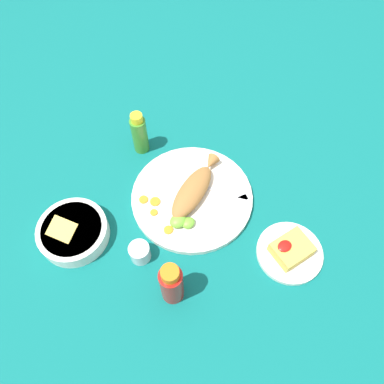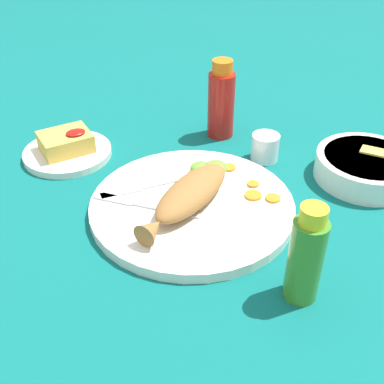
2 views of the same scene
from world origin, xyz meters
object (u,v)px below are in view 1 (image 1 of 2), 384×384
fork_far (222,207)px  side_plate_fries (289,253)px  salt_cup (140,253)px  guacamole_bowl (73,232)px  hot_sauce_bottle_red (172,284)px  hot_sauce_bottle_green (139,134)px  fried_fish (194,189)px  main_plate (192,197)px  fork_near (223,192)px

fork_far → side_plate_fries: 0.22m
salt_cup → guacamole_bowl: bearing=-50.5°
hot_sauce_bottle_red → hot_sauce_bottle_green: 0.46m
fried_fish → side_plate_fries: bearing=84.0°
hot_sauce_bottle_red → guacamole_bowl: hot_sauce_bottle_red is taller
main_plate → fork_far: size_ratio=1.84×
fork_far → salt_cup: salt_cup is taller
hot_sauce_bottle_red → side_plate_fries: hot_sauce_bottle_red is taller
hot_sauce_bottle_green → main_plate: bearing=97.9°
salt_cup → hot_sauce_bottle_red: bearing=99.0°
guacamole_bowl → salt_cup: bearing=129.5°
fried_fish → guacamole_bowl: same height
fried_fish → salt_cup: fried_fish is taller
fork_near → salt_cup: bearing=-124.1°
hot_sauce_bottle_red → salt_cup: (0.02, -0.13, -0.05)m
main_plate → salt_cup: salt_cup is taller
hot_sauce_bottle_green → salt_cup: bearing=60.8°
fried_fish → fork_near: bearing=121.1°
fork_far → salt_cup: 0.25m
fork_near → hot_sauce_bottle_red: (0.27, 0.17, 0.06)m
fork_far → salt_cup: (0.25, -0.00, 0.00)m
main_plate → fork_near: size_ratio=2.31×
fried_fish → fork_far: size_ratio=1.21×
fork_near → guacamole_bowl: (0.41, -0.11, 0.01)m
hot_sauce_bottle_red → guacamole_bowl: bearing=-62.8°
fried_fish → fork_far: fried_fish is taller
salt_cup → side_plate_fries: bearing=148.4°
hot_sauce_bottle_green → salt_cup: size_ratio=2.76×
main_plate → hot_sauce_bottle_red: 0.28m
main_plate → guacamole_bowl: (0.33, -0.07, 0.02)m
fried_fish → side_plate_fries: size_ratio=1.31×
main_plate → salt_cup: 0.22m
fork_near → salt_cup: salt_cup is taller
side_plate_fries → salt_cup: bearing=-31.6°
fork_near → fork_far: (0.03, 0.04, 0.00)m
guacamole_bowl → main_plate: bearing=167.5°
guacamole_bowl → fork_far: bearing=158.4°
fork_far → hot_sauce_bottle_red: size_ratio=1.13×
hot_sauce_bottle_green → salt_cup: hot_sauce_bottle_green is taller
salt_cup → guacamole_bowl: (0.12, -0.15, 0.00)m
fork_near → hot_sauce_bottle_green: (0.11, -0.27, 0.05)m
fried_fish → salt_cup: (0.22, 0.08, -0.02)m
side_plate_fries → fried_fish: bearing=-67.8°
main_plate → hot_sauce_bottle_green: size_ratio=2.30×
side_plate_fries → hot_sauce_bottle_red: bearing=-13.6°
fork_far → side_plate_fries: fork_far is taller
main_plate → fork_far: (-0.05, 0.08, 0.01)m
main_plate → fried_fish: size_ratio=1.52×
fork_near → salt_cup: 0.29m
side_plate_fries → guacamole_bowl: bearing=-37.8°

